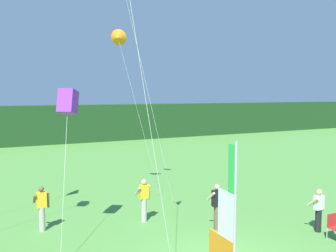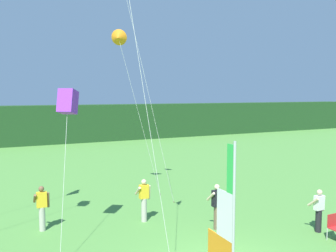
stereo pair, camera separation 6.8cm
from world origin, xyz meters
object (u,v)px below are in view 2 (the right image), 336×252
banner_flag (225,233)px  folding_chair (336,226)px  person_mid_field (144,199)px  kite_purple_box_4 (68,102)px  person_far_right (42,207)px  person_far_left (217,205)px  person_near_banner (319,209)px  kite_orange_delta_1 (119,38)px

banner_flag → folding_chair: (5.82, 1.84, -1.41)m
person_mid_field → kite_purple_box_4: bearing=-167.9°
person_far_right → kite_purple_box_4: kite_purple_box_4 is taller
person_far_left → folding_chair: size_ratio=1.90×
banner_flag → person_far_left: bearing=58.7°
folding_chair → kite_purple_box_4: kite_purple_box_4 is taller
person_near_banner → folding_chair: person_near_banner is taller
banner_flag → kite_orange_delta_1: size_ratio=0.51×
person_mid_field → kite_purple_box_4: size_ratio=0.32×
person_near_banner → kite_orange_delta_1: kite_orange_delta_1 is taller
folding_chair → kite_purple_box_4: size_ratio=0.17×
kite_orange_delta_1 → kite_purple_box_4: bearing=-128.1°
person_near_banner → person_far_left: size_ratio=0.93×
person_near_banner → kite_orange_delta_1: 10.97m
person_far_left → kite_purple_box_4: size_ratio=0.33×
person_near_banner → kite_purple_box_4: size_ratio=0.30×
kite_orange_delta_1 → person_near_banner: bearing=-52.9°
person_far_left → kite_orange_delta_1: size_ratio=0.21×
person_far_left → folding_chair: (3.10, -2.62, -0.39)m
person_far_left → person_far_right: size_ratio=1.02×
person_mid_field → kite_orange_delta_1: (0.08, 3.21, 6.62)m
person_far_right → kite_purple_box_4: size_ratio=0.32×
banner_flag → person_far_right: bearing=113.8°
person_near_banner → kite_purple_box_4: kite_purple_box_4 is taller
person_far_left → person_far_right: (-5.84, 2.63, -0.02)m
banner_flag → kite_orange_delta_1: kite_orange_delta_1 is taller
person_far_left → kite_purple_box_4: 6.47m
folding_chair → person_near_banner: bearing=84.1°
person_near_banner → kite_orange_delta_1: size_ratio=0.20×
banner_flag → person_mid_field: 6.47m
person_near_banner → person_far_left: person_far_left is taller
person_mid_field → kite_purple_box_4: 4.87m
kite_orange_delta_1 → person_mid_field: bearing=-91.4°
person_near_banner → folding_chair: 0.87m
person_mid_field → person_far_right: size_ratio=1.01×
kite_orange_delta_1 → banner_flag: bearing=-94.0°
folding_chair → kite_purple_box_4: (-8.16, 3.90, 4.22)m
person_mid_field → kite_orange_delta_1: size_ratio=0.21×
banner_flag → folding_chair: size_ratio=4.51×
banner_flag → kite_orange_delta_1: 11.11m
banner_flag → person_mid_field: banner_flag is taller
person_far_right → kite_purple_box_4: bearing=-59.9°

